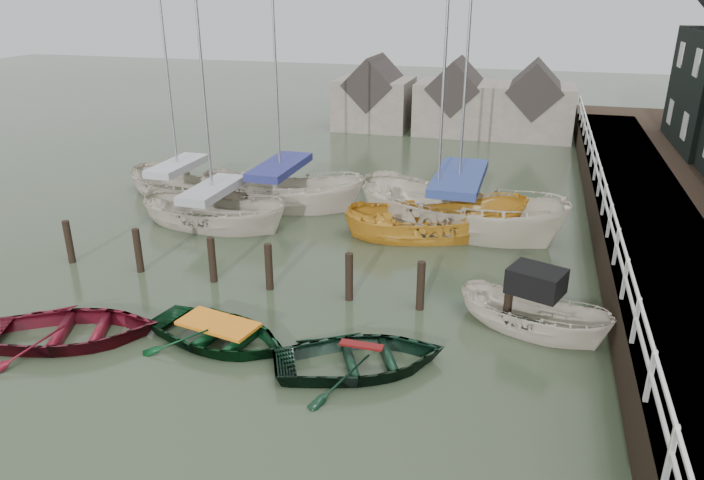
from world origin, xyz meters
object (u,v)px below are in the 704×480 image
(sailboat_e, at_px, (181,196))
(sailboat_c, at_px, (436,234))
(rowboat_green, at_px, (220,343))
(rowboat_red, at_px, (73,341))
(sailboat_b, at_px, (282,203))
(sailboat_d, at_px, (456,225))
(rowboat_dkgreen, at_px, (361,368))
(sailboat_a, at_px, (215,223))
(motorboat, at_px, (531,326))

(sailboat_e, bearing_deg, sailboat_c, -71.50)
(rowboat_green, height_order, sailboat_c, sailboat_c)
(rowboat_red, bearing_deg, sailboat_b, -26.93)
(rowboat_red, height_order, sailboat_d, sailboat_d)
(rowboat_dkgreen, distance_m, sailboat_e, 14.71)
(sailboat_a, bearing_deg, rowboat_green, -146.70)
(motorboat, relative_size, sailboat_a, 0.36)
(motorboat, distance_m, sailboat_c, 6.89)
(rowboat_red, relative_size, sailboat_a, 0.36)
(sailboat_b, xyz_separation_m, sailboat_d, (7.09, -0.52, -0.01))
(sailboat_d, bearing_deg, rowboat_green, 175.98)
(sailboat_c, bearing_deg, sailboat_a, 80.21)
(rowboat_green, relative_size, motorboat, 0.89)
(rowboat_red, height_order, sailboat_e, sailboat_e)
(rowboat_dkgreen, xyz_separation_m, sailboat_d, (0.86, 9.90, 0.06))
(rowboat_green, bearing_deg, rowboat_red, 115.50)
(rowboat_green, relative_size, sailboat_e, 0.37)
(sailboat_a, relative_size, sailboat_c, 1.19)
(motorboat, bearing_deg, rowboat_green, 131.51)
(rowboat_green, distance_m, sailboat_e, 12.23)
(motorboat, relative_size, sailboat_c, 0.43)
(motorboat, bearing_deg, rowboat_dkgreen, 148.97)
(sailboat_b, distance_m, sailboat_e, 4.43)
(motorboat, height_order, sailboat_e, sailboat_e)
(rowboat_red, bearing_deg, sailboat_a, -18.69)
(sailboat_a, bearing_deg, sailboat_d, -69.78)
(rowboat_red, distance_m, sailboat_a, 8.38)
(rowboat_red, relative_size, rowboat_green, 1.12)
(rowboat_dkgreen, bearing_deg, rowboat_green, 62.22)
(rowboat_green, distance_m, sailboat_a, 8.46)
(sailboat_c, bearing_deg, rowboat_red, 122.97)
(motorboat, xyz_separation_m, sailboat_b, (-9.92, 7.49, -0.05))
(sailboat_a, bearing_deg, rowboat_red, -171.88)
(rowboat_green, bearing_deg, sailboat_b, 24.90)
(sailboat_d, bearing_deg, motorboat, -137.24)
(sailboat_a, distance_m, sailboat_d, 8.86)
(rowboat_red, bearing_deg, sailboat_c, -59.50)
(rowboat_red, relative_size, sailboat_e, 0.42)
(rowboat_dkgreen, xyz_separation_m, sailboat_c, (0.27, 8.91, 0.01))
(sailboat_d, bearing_deg, sailboat_e, 109.49)
(sailboat_e, bearing_deg, motorboat, -91.77)
(rowboat_dkgreen, height_order, motorboat, motorboat)
(sailboat_b, relative_size, sailboat_e, 1.25)
(sailboat_a, relative_size, sailboat_e, 1.17)
(sailboat_c, bearing_deg, sailboat_b, 57.39)
(sailboat_b, relative_size, sailboat_c, 1.28)
(motorboat, height_order, sailboat_c, sailboat_c)
(rowboat_red, height_order, motorboat, motorboat)
(rowboat_red, height_order, sailboat_c, sailboat_c)
(rowboat_dkgreen, bearing_deg, sailboat_a, 19.49)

